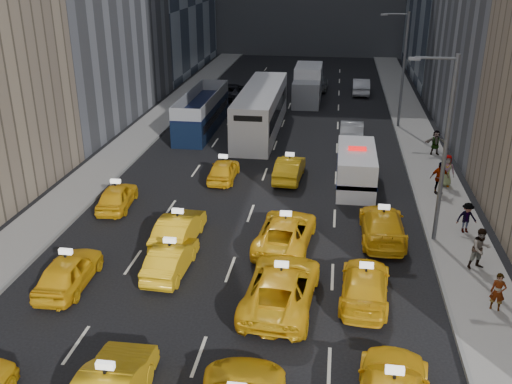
{
  "coord_description": "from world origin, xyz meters",
  "views": [
    {
      "loc": [
        4.24,
        -13.64,
        12.88
      ],
      "look_at": [
        0.54,
        12.24,
        2.0
      ],
      "focal_mm": 40.0,
      "sensor_mm": 36.0,
      "label": 1
    }
  ],
  "objects_px": {
    "nypd_van": "(356,169)",
    "double_decker": "(202,112)",
    "box_truck": "(308,85)",
    "pedestrian_0": "(498,292)",
    "city_bus": "(261,110)"
  },
  "relations": [
    {
      "from": "double_decker",
      "to": "pedestrian_0",
      "type": "xyz_separation_m",
      "value": [
        17.0,
        -23.05,
        -0.53
      ]
    },
    {
      "from": "nypd_van",
      "to": "pedestrian_0",
      "type": "distance_m",
      "value": 13.56
    },
    {
      "from": "nypd_van",
      "to": "city_bus",
      "type": "xyz_separation_m",
      "value": [
        -7.15,
        10.71,
        0.59
      ]
    },
    {
      "from": "nypd_van",
      "to": "double_decker",
      "type": "xyz_separation_m",
      "value": [
        -11.83,
        10.51,
        0.34
      ]
    },
    {
      "from": "nypd_van",
      "to": "city_bus",
      "type": "relative_size",
      "value": 0.44
    },
    {
      "from": "pedestrian_0",
      "to": "box_truck",
      "type": "bearing_deg",
      "value": 121.72
    },
    {
      "from": "nypd_van",
      "to": "double_decker",
      "type": "distance_m",
      "value": 15.83
    },
    {
      "from": "box_truck",
      "to": "pedestrian_0",
      "type": "distance_m",
      "value": 34.94
    },
    {
      "from": "box_truck",
      "to": "pedestrian_0",
      "type": "height_order",
      "value": "box_truck"
    },
    {
      "from": "city_bus",
      "to": "pedestrian_0",
      "type": "relative_size",
      "value": 8.63
    },
    {
      "from": "nypd_van",
      "to": "pedestrian_0",
      "type": "xyz_separation_m",
      "value": [
        5.17,
        -12.54,
        -0.19
      ]
    },
    {
      "from": "double_decker",
      "to": "city_bus",
      "type": "bearing_deg",
      "value": 1.23
    },
    {
      "from": "nypd_van",
      "to": "box_truck",
      "type": "bearing_deg",
      "value": 104.29
    },
    {
      "from": "double_decker",
      "to": "pedestrian_0",
      "type": "relative_size",
      "value": 6.54
    },
    {
      "from": "box_truck",
      "to": "pedestrian_0",
      "type": "relative_size",
      "value": 4.73
    }
  ]
}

